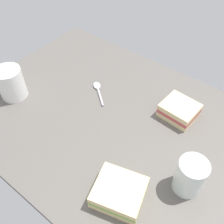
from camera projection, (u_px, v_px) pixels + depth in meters
tabletop at (112, 121)px, 78.20cm from camera, size 90.00×64.00×2.00cm
coffee_mug_black at (11, 83)px, 80.61cm from camera, size 10.41×8.24×10.02cm
sandwich_main at (179, 110)px, 76.78cm from camera, size 10.52×9.59×4.40cm
sandwich_side at (119, 192)px, 59.52cm from camera, size 13.57×12.80×4.40cm
glass_of_milk at (189, 177)px, 59.77cm from camera, size 6.83×6.83×9.76cm
spoon at (98, 90)px, 85.55cm from camera, size 9.91×8.34×0.80cm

